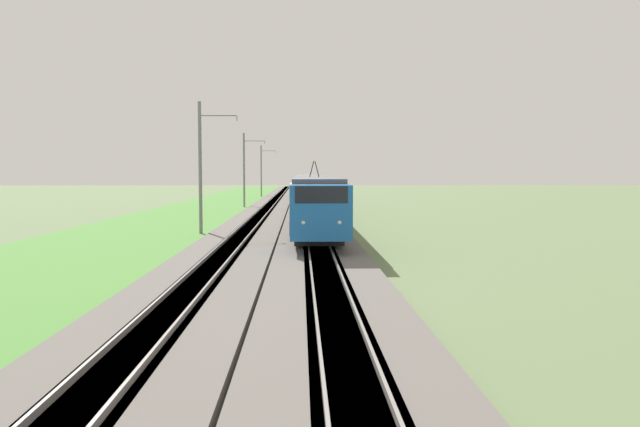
{
  "coord_description": "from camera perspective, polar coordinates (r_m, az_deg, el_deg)",
  "views": [
    {
      "loc": [
        -3.72,
        -3.58,
        4.09
      ],
      "look_at": [
        25.99,
        -4.51,
        2.13
      ],
      "focal_mm": 35.0,
      "sensor_mm": 36.0,
      "label": 1
    }
  ],
  "objects": [
    {
      "name": "passenger_train",
      "position": [
        69.81,
        -1.03,
        2.26
      ],
      "size": [
        83.55,
        2.96,
        4.86
      ],
      "rotation": [
        0.0,
        0.0,
        3.14
      ],
      "color": "blue",
      "rests_on": "ground"
    },
    {
      "name": "ballast_adjacent",
      "position": [
        53.87,
        -0.8,
        -0.43
      ],
      "size": [
        240.0,
        4.4,
        0.3
      ],
      "color": "#605B56",
      "rests_on": "ground"
    },
    {
      "name": "track_adjacent",
      "position": [
        53.87,
        -0.8,
        -0.42
      ],
      "size": [
        240.0,
        1.57,
        0.45
      ],
      "color": "#4C4238",
      "rests_on": "ground"
    },
    {
      "name": "ballast_main",
      "position": [
        53.99,
        -5.6,
        -0.44
      ],
      "size": [
        240.0,
        4.4,
        0.3
      ],
      "color": "#605B56",
      "rests_on": "ground"
    },
    {
      "name": "catenary_mast_distant",
      "position": [
        103.95,
        -5.37,
        3.94
      ],
      "size": [
        0.22,
        2.56,
        8.61
      ],
      "color": "slate",
      "rests_on": "ground"
    },
    {
      "name": "catenary_mast_mid",
      "position": [
        41.27,
        -10.82,
        4.24
      ],
      "size": [
        0.22,
        2.56,
        8.67
      ],
      "color": "slate",
      "rests_on": "ground"
    },
    {
      "name": "grass_verge",
      "position": [
        54.82,
        -12.45,
        -0.54
      ],
      "size": [
        240.0,
        12.57,
        0.12
      ],
      "color": "#4C8438",
      "rests_on": "ground"
    },
    {
      "name": "track_main",
      "position": [
        53.98,
        -5.6,
        -0.43
      ],
      "size": [
        240.0,
        1.57,
        0.45
      ],
      "color": "#4C4238",
      "rests_on": "ground"
    },
    {
      "name": "catenary_mast_far",
      "position": [
        72.55,
        -6.91,
        4.02
      ],
      "size": [
        0.22,
        2.56,
        8.63
      ],
      "color": "slate",
      "rests_on": "ground"
    }
  ]
}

